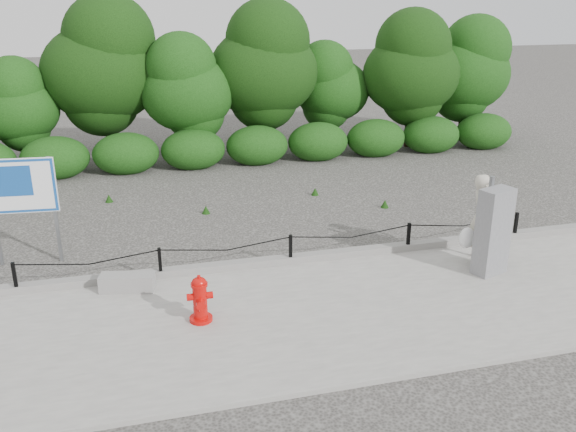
# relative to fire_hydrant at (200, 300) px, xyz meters

# --- Properties ---
(ground) EXTENTS (90.00, 90.00, 0.00)m
(ground) POSITION_rel_fire_hydrant_xyz_m (1.98, 1.77, -0.46)
(ground) COLOR #2D2B28
(ground) RESTS_ON ground
(sidewalk) EXTENTS (14.00, 4.00, 0.08)m
(sidewalk) POSITION_rel_fire_hydrant_xyz_m (1.98, -0.23, -0.42)
(sidewalk) COLOR gray
(sidewalk) RESTS_ON ground
(curb) EXTENTS (14.00, 0.22, 0.14)m
(curb) POSITION_rel_fire_hydrant_xyz_m (1.98, 1.82, -0.31)
(curb) COLOR slate
(curb) RESTS_ON sidewalk
(chain_barrier) EXTENTS (10.06, 0.06, 0.60)m
(chain_barrier) POSITION_rel_fire_hydrant_xyz_m (1.98, 1.77, -0.01)
(chain_barrier) COLOR black
(chain_barrier) RESTS_ON sidewalk
(treeline) EXTENTS (20.54, 3.83, 4.97)m
(treeline) POSITION_rel_fire_hydrant_xyz_m (2.23, 10.73, 2.19)
(treeline) COLOR black
(treeline) RESTS_ON ground
(fire_hydrant) EXTENTS (0.42, 0.43, 0.80)m
(fire_hydrant) POSITION_rel_fire_hydrant_xyz_m (0.00, 0.00, 0.00)
(fire_hydrant) COLOR #C20A07
(fire_hydrant) RESTS_ON sidewalk
(pedestrian) EXTENTS (0.81, 0.74, 1.75)m
(pedestrian) POSITION_rel_fire_hydrant_xyz_m (5.60, 1.03, 0.47)
(pedestrian) COLOR #B6AE9C
(pedestrian) RESTS_ON sidewalk
(concrete_block) EXTENTS (1.00, 0.54, 0.30)m
(concrete_block) POSITION_rel_fire_hydrant_xyz_m (-1.13, 1.41, -0.23)
(concrete_block) COLOR gray
(concrete_block) RESTS_ON sidewalk
(utility_cabinet) EXTENTS (0.72, 0.55, 1.83)m
(utility_cabinet) POSITION_rel_fire_hydrant_xyz_m (5.51, 0.43, 0.45)
(utility_cabinet) COLOR gray
(utility_cabinet) RESTS_ON sidewalk
(advertising_sign) EXTENTS (1.35, 0.22, 2.16)m
(advertising_sign) POSITION_rel_fire_hydrant_xyz_m (-2.98, 3.26, 1.06)
(advertising_sign) COLOR slate
(advertising_sign) RESTS_ON ground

